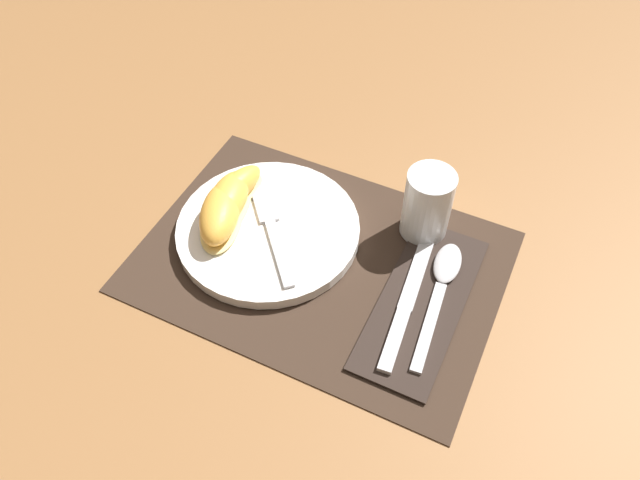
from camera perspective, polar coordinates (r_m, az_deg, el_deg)
ground_plane at (r=0.81m, az=0.01°, el=-2.01°), size 3.00×3.00×0.00m
placemat at (r=0.81m, az=0.01°, el=-1.92°), size 0.46×0.32×0.00m
plate at (r=0.83m, az=-4.75°, el=0.96°), size 0.24×0.24×0.02m
juice_glass at (r=0.82m, az=9.74°, el=2.95°), size 0.06×0.06×0.10m
napkin at (r=0.78m, az=9.28°, el=-5.61°), size 0.10×0.25×0.00m
knife at (r=0.77m, az=8.03°, el=-5.42°), size 0.04×0.22×0.01m
spoon at (r=0.79m, az=11.17°, el=-3.54°), size 0.04×0.20×0.01m
fork at (r=0.82m, az=-4.50°, el=1.32°), size 0.13×0.15×0.00m
citrus_wedge_0 at (r=0.85m, az=-8.07°, el=4.31°), size 0.06×0.12×0.04m
citrus_wedge_1 at (r=0.84m, az=-8.52°, el=3.40°), size 0.07×0.12×0.04m
citrus_wedge_2 at (r=0.82m, az=-9.12°, el=2.27°), size 0.09×0.12×0.04m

